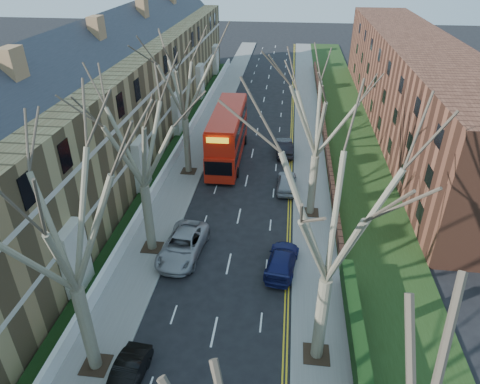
% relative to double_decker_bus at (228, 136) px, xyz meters
% --- Properties ---
extents(pavement_left, '(3.00, 102.00, 0.12)m').
position_rel_double_decker_bus_xyz_m(pavement_left, '(-3.63, 7.52, -2.42)').
color(pavement_left, slate).
rests_on(pavement_left, ground).
extents(pavement_right, '(3.00, 102.00, 0.12)m').
position_rel_double_decker_bus_xyz_m(pavement_right, '(8.37, 7.52, -2.42)').
color(pavement_right, slate).
rests_on(pavement_right, ground).
extents(terrace_left, '(9.70, 78.00, 13.60)m').
position_rel_double_decker_bus_xyz_m(terrace_left, '(-11.27, -0.48, 3.05)').
color(terrace_left, olive).
rests_on(terrace_left, ground).
extents(flats_right, '(13.97, 54.00, 10.00)m').
position_rel_double_decker_bus_xyz_m(flats_right, '(19.83, 11.52, 2.50)').
color(flats_right, brown).
rests_on(flats_right, ground).
extents(front_wall_left, '(0.30, 78.00, 1.00)m').
position_rel_double_decker_bus_xyz_m(front_wall_left, '(-5.28, -0.48, -1.86)').
color(front_wall_left, white).
rests_on(front_wall_left, ground).
extents(grass_verge_right, '(6.00, 102.00, 0.06)m').
position_rel_double_decker_bus_xyz_m(grass_verge_right, '(12.87, 7.52, -2.33)').
color(grass_verge_right, '#1E3112').
rests_on(grass_verge_right, ground).
extents(tree_left_mid, '(10.50, 10.50, 14.71)m').
position_rel_double_decker_bus_xyz_m(tree_left_mid, '(-3.33, -25.48, 7.08)').
color(tree_left_mid, '#6F684F').
rests_on(tree_left_mid, ground).
extents(tree_left_far, '(10.15, 10.15, 14.22)m').
position_rel_double_decker_bus_xyz_m(tree_left_far, '(-3.33, -15.48, 6.76)').
color(tree_left_far, '#6F684F').
rests_on(tree_left_far, ground).
extents(tree_left_dist, '(10.50, 10.50, 14.71)m').
position_rel_double_decker_bus_xyz_m(tree_left_dist, '(-3.33, -3.48, 7.08)').
color(tree_left_dist, '#6F684F').
rests_on(tree_left_dist, ground).
extents(tree_right_mid, '(10.50, 10.50, 14.71)m').
position_rel_double_decker_bus_xyz_m(tree_right_mid, '(8.07, -23.48, 7.08)').
color(tree_right_mid, '#6F684F').
rests_on(tree_right_mid, ground).
extents(tree_right_far, '(10.15, 10.15, 14.22)m').
position_rel_double_decker_bus_xyz_m(tree_right_far, '(8.07, -9.48, 6.76)').
color(tree_right_far, '#6F684F').
rests_on(tree_right_far, ground).
extents(double_decker_bus, '(3.14, 12.13, 5.02)m').
position_rel_double_decker_bus_xyz_m(double_decker_bus, '(0.00, 0.00, 0.00)').
color(double_decker_bus, red).
rests_on(double_decker_bus, ground).
extents(car_left_mid, '(1.62, 3.94, 1.27)m').
position_rel_double_decker_bus_xyz_m(car_left_mid, '(-1.33, -26.33, -1.85)').
color(car_left_mid, black).
rests_on(car_left_mid, ground).
extents(car_left_far, '(3.11, 5.88, 1.57)m').
position_rel_double_decker_bus_xyz_m(car_left_far, '(-0.95, -15.83, -1.69)').
color(car_left_far, '#96959A').
rests_on(car_left_far, ground).
extents(car_right_near, '(2.50, 4.87, 1.35)m').
position_rel_double_decker_bus_xyz_m(car_right_near, '(6.00, -16.56, -1.80)').
color(car_right_near, '#171B52').
rests_on(car_right_near, ground).
extents(car_right_mid, '(1.71, 4.24, 1.44)m').
position_rel_double_decker_bus_xyz_m(car_right_mid, '(6.07, -5.63, -1.76)').
color(car_right_mid, '#9798A0').
rests_on(car_right_mid, ground).
extents(car_right_far, '(1.94, 4.70, 1.51)m').
position_rel_double_decker_bus_xyz_m(car_right_far, '(5.64, 1.85, -1.72)').
color(car_right_far, black).
rests_on(car_right_far, ground).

